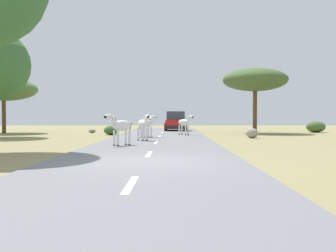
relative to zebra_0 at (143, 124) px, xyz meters
name	(u,v)px	position (x,y,z in m)	size (l,w,h in m)	color
ground_plane	(145,163)	(0.77, -9.51, -0.93)	(90.00, 90.00, 0.00)	#8E8456
road	(145,162)	(0.77, -9.51, -0.90)	(6.00, 64.00, 0.05)	slate
lane_markings	(142,165)	(0.77, -10.51, -0.88)	(0.16, 56.00, 0.01)	silver
zebra_0	(143,124)	(0.00, 0.00, 0.00)	(0.87, 1.47, 1.47)	silver
zebra_1	(120,126)	(-0.77, -3.46, 0.01)	(1.23, 1.28, 1.48)	silver
zebra_2	(147,124)	(0.03, 3.04, -0.03)	(1.12, 1.28, 1.43)	silver
zebra_3	(185,123)	(2.44, 6.22, -0.02)	(1.16, 1.25, 1.43)	silver
car_0	(176,122)	(1.90, 14.90, -0.08)	(2.05, 4.36, 1.74)	red
tree_3	(4,89)	(-11.78, 9.78, 2.55)	(5.22, 5.22, 4.40)	brown
tree_4	(255,80)	(8.18, 10.18, 3.30)	(5.14, 5.14, 5.15)	brown
bush_1	(112,130)	(-2.81, 7.12, -0.59)	(1.12, 1.01, 0.67)	#2D5628
bush_3	(316,127)	(13.53, 11.54, -0.46)	(1.57, 1.41, 0.94)	#425B2D
rock_0	(252,133)	(6.56, 3.24, -0.62)	(0.78, 0.67, 0.62)	gray
rock_2	(92,131)	(-4.96, 10.70, -0.77)	(0.57, 0.49, 0.31)	gray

